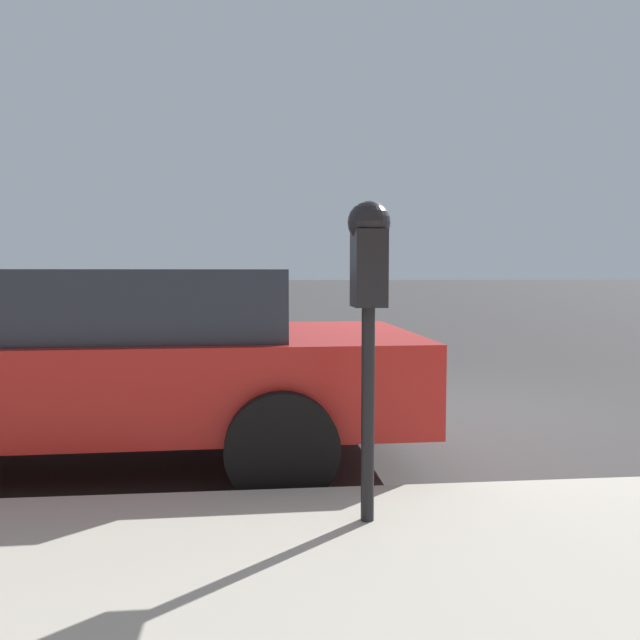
{
  "coord_description": "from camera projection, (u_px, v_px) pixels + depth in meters",
  "views": [
    {
      "loc": [
        -5.39,
        1.44,
        1.29
      ],
      "look_at": [
        -2.2,
        1.12,
        1.05
      ],
      "focal_mm": 35.0,
      "sensor_mm": 36.0,
      "label": 1
    }
  ],
  "objects": [
    {
      "name": "car_red",
      "position": [
        52.0,
        359.0,
        4.16
      ],
      "size": [
        2.07,
        5.0,
        1.31
      ],
      "rotation": [
        0.0,
        0.0,
        0.02
      ],
      "color": "#B21E19",
      "rests_on": "ground_plane"
    },
    {
      "name": "parking_meter",
      "position": [
        369.0,
        279.0,
        2.77
      ],
      "size": [
        0.21,
        0.19,
        1.45
      ],
      "color": "black",
      "rests_on": "sidewalk"
    },
    {
      "name": "ground_plane",
      "position": [
        420.0,
        417.0,
        5.59
      ],
      "size": [
        220.0,
        220.0,
        0.0
      ],
      "primitive_type": "plane",
      "color": "#3D3A3A"
    }
  ]
}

